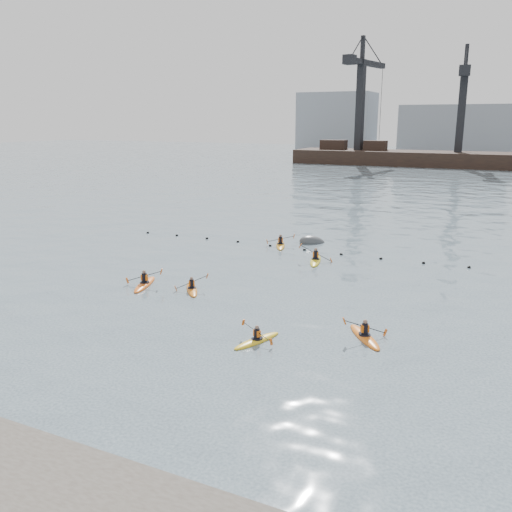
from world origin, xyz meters
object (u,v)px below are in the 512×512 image
Objects in this scene: kayaker_0 at (192,289)px; kayaker_4 at (365,336)px; kayaker_3 at (316,260)px; kayaker_2 at (145,284)px; mooring_buoy at (312,243)px; kayaker_5 at (280,245)px; kayaker_1 at (257,340)px.

kayaker_0 is 11.47m from kayaker_4.
kayaker_0 is 10.57m from kayaker_3.
kayaker_2 is 16.53m from mooring_buoy.
kayaker_0 reaches higher than mooring_buoy.
kayaker_3 is 1.57× the size of mooring_buoy.
kayaker_5 reaches higher than kayaker_0.
kayaker_2 is 1.03× the size of kayaker_5.
kayaker_4 is (14.30, -2.28, -0.01)m from kayaker_2.
kayaker_3 is 1.21× the size of kayaker_4.
kayaker_0 is 0.76× the size of kayaker_3.
kayaker_3 is 14.09m from kayaker_4.
kayaker_2 is (-3.15, -0.40, 0.01)m from kayaker_0.
kayaker_1 is 15.11m from kayaker_3.
kayaker_5 reaches higher than mooring_buoy.
kayaker_4 reaches higher than kayaker_5.
kayaker_0 is at bearing -11.37° from kayaker_2.
kayaker_1 is at bearing -74.78° from kayaker_0.
kayaker_0 is at bearing 161.78° from kayaker_1.
kayaker_1 is at bearing -6.26° from kayaker_4.
kayaker_2 is at bearing -126.69° from kayaker_5.
kayaker_0 is 0.81× the size of kayaker_5.
kayaker_3 is at bearing -98.11° from kayaker_4.
kayaker_2 reaches higher than kayaker_5.
mooring_buoy is at bearing 53.08° from kayaker_2.
kayaker_3 is at bearing -67.84° from mooring_buoy.
kayaker_3 reaches higher than mooring_buoy.
mooring_buoy is (2.03, 15.30, -0.09)m from kayaker_0.
kayaker_5 is at bearing 129.47° from kayaker_1.
kayaker_0 is at bearing -113.58° from kayaker_5.
kayaker_4 is (4.32, 2.57, 0.01)m from kayaker_1.
kayaker_3 reaches higher than kayaker_1.
kayaker_3 is 5.42m from kayaker_5.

